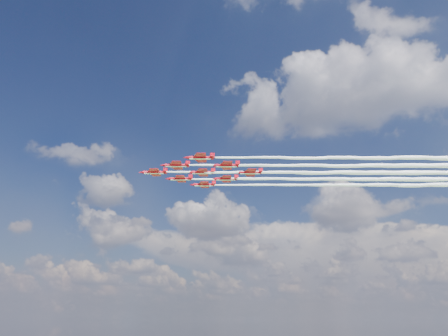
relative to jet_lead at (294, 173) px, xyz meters
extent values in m
cylinder|color=red|center=(-45.25, -24.86, 0.00)|extent=(7.33, 4.68, 1.07)
cone|color=red|center=(-49.51, -27.20, 0.00)|extent=(2.22, 1.87, 1.07)
cone|color=red|center=(-41.24, -22.66, 0.00)|extent=(1.75, 1.55, 0.97)
ellipsoid|color=black|center=(-46.95, -25.79, 0.44)|extent=(2.20, 1.75, 0.70)
cube|color=red|center=(-44.82, -24.62, -0.05)|extent=(7.03, 9.34, 0.14)
cube|color=red|center=(-41.84, -22.98, 0.00)|extent=(2.88, 3.72, 0.12)
cube|color=red|center=(-41.67, -22.89, 0.87)|extent=(1.43, 0.87, 1.75)
cube|color=white|center=(-45.25, -24.86, -0.49)|extent=(6.81, 4.28, 0.12)
cylinder|color=red|center=(-33.77, -27.39, 0.00)|extent=(7.33, 4.68, 1.07)
cone|color=red|center=(-38.03, -29.73, 0.00)|extent=(2.22, 1.87, 1.07)
cone|color=red|center=(-29.76, -25.19, 0.00)|extent=(1.75, 1.55, 0.97)
ellipsoid|color=black|center=(-35.47, -28.33, 0.44)|extent=(2.20, 1.75, 0.70)
cube|color=red|center=(-33.34, -27.16, -0.05)|extent=(7.03, 9.34, 0.14)
cube|color=red|center=(-30.36, -25.52, 0.00)|extent=(2.88, 3.72, 0.12)
cube|color=red|center=(-30.19, -25.43, 0.87)|extent=(1.43, 0.87, 1.75)
cube|color=white|center=(-33.77, -27.39, -0.49)|extent=(6.81, 4.28, 0.12)
cylinder|color=red|center=(-41.23, -13.81, 0.00)|extent=(7.33, 4.68, 1.07)
cone|color=red|center=(-45.49, -16.15, 0.00)|extent=(2.22, 1.87, 1.07)
cone|color=red|center=(-37.22, -11.61, 0.00)|extent=(1.75, 1.55, 0.97)
ellipsoid|color=black|center=(-42.93, -14.74, 0.44)|extent=(2.20, 1.75, 0.70)
cube|color=red|center=(-40.80, -13.57, -0.05)|extent=(7.03, 9.34, 0.14)
cube|color=red|center=(-37.82, -11.94, 0.00)|extent=(2.88, 3.72, 0.12)
cube|color=red|center=(-37.65, -11.84, 0.87)|extent=(1.43, 0.87, 1.75)
cube|color=white|center=(-41.23, -13.81, -0.49)|extent=(6.81, 4.28, 0.12)
cylinder|color=red|center=(-22.29, -29.93, 0.00)|extent=(7.33, 4.68, 1.07)
cone|color=red|center=(-26.55, -32.27, 0.00)|extent=(2.22, 1.87, 1.07)
cone|color=red|center=(-18.28, -27.73, 0.00)|extent=(1.75, 1.55, 0.97)
ellipsoid|color=black|center=(-23.99, -30.86, 0.44)|extent=(2.20, 1.75, 0.70)
cube|color=red|center=(-21.86, -29.69, -0.05)|extent=(7.03, 9.34, 0.14)
cube|color=red|center=(-18.88, -28.05, 0.00)|extent=(2.88, 3.72, 0.12)
cube|color=red|center=(-18.71, -27.96, 0.87)|extent=(1.43, 0.87, 1.75)
cube|color=white|center=(-22.29, -29.93, -0.49)|extent=(6.81, 4.28, 0.12)
cylinder|color=red|center=(-29.75, -16.34, 0.00)|extent=(7.33, 4.68, 1.07)
cone|color=red|center=(-34.01, -18.68, 0.00)|extent=(2.22, 1.87, 1.07)
cone|color=red|center=(-25.74, -14.14, 0.00)|extent=(1.75, 1.55, 0.97)
ellipsoid|color=black|center=(-31.45, -17.28, 0.44)|extent=(2.20, 1.75, 0.70)
cube|color=red|center=(-29.32, -16.11, -0.05)|extent=(7.03, 9.34, 0.14)
cube|color=red|center=(-26.34, -14.47, 0.00)|extent=(2.88, 3.72, 0.12)
cube|color=red|center=(-26.17, -14.38, 0.87)|extent=(1.43, 0.87, 1.75)
cube|color=white|center=(-29.75, -16.34, -0.49)|extent=(6.81, 4.28, 0.12)
cylinder|color=red|center=(-37.21, -2.76, 0.00)|extent=(7.33, 4.68, 1.07)
cone|color=red|center=(-41.47, -5.10, 0.00)|extent=(2.22, 1.87, 1.07)
cone|color=red|center=(-33.21, -0.56, 0.00)|extent=(1.75, 1.55, 0.97)
ellipsoid|color=black|center=(-38.92, -3.69, 0.44)|extent=(2.20, 1.75, 0.70)
cube|color=red|center=(-36.79, -2.52, -0.05)|extent=(7.03, 9.34, 0.14)
cube|color=red|center=(-33.80, -0.89, 0.00)|extent=(2.88, 3.72, 0.12)
cube|color=red|center=(-33.63, -0.79, 0.87)|extent=(1.43, 0.87, 1.75)
cube|color=white|center=(-37.21, -2.76, -0.49)|extent=(6.81, 4.28, 0.12)
cylinder|color=red|center=(-18.27, -18.88, 0.00)|extent=(7.33, 4.68, 1.07)
cone|color=red|center=(-22.53, -21.22, 0.00)|extent=(2.22, 1.87, 1.07)
cone|color=red|center=(-14.26, -16.68, 0.00)|extent=(1.75, 1.55, 0.97)
ellipsoid|color=black|center=(-19.97, -19.81, 0.44)|extent=(2.20, 1.75, 0.70)
cube|color=red|center=(-17.84, -18.64, -0.05)|extent=(7.03, 9.34, 0.14)
cube|color=red|center=(-14.86, -17.00, 0.00)|extent=(2.88, 3.72, 0.12)
cube|color=red|center=(-14.69, -16.91, 0.87)|extent=(1.43, 0.87, 1.75)
cube|color=white|center=(-18.27, -18.88, -0.49)|extent=(6.81, 4.28, 0.12)
cylinder|color=red|center=(-25.73, -5.29, 0.00)|extent=(7.33, 4.68, 1.07)
cone|color=red|center=(-29.99, -7.63, 0.00)|extent=(2.22, 1.87, 1.07)
cone|color=red|center=(-21.73, -3.09, 0.00)|extent=(1.75, 1.55, 0.97)
ellipsoid|color=black|center=(-27.43, -6.23, 0.44)|extent=(2.20, 1.75, 0.70)
cube|color=red|center=(-25.30, -5.06, -0.05)|extent=(7.03, 9.34, 0.14)
cube|color=red|center=(-22.32, -3.42, 0.00)|extent=(2.88, 3.72, 0.12)
cube|color=red|center=(-22.15, -3.33, 0.87)|extent=(1.43, 0.87, 1.75)
cube|color=white|center=(-25.73, -5.29, -0.49)|extent=(6.81, 4.28, 0.12)
cylinder|color=red|center=(-14.25, -7.83, 0.00)|extent=(7.33, 4.68, 1.07)
cone|color=red|center=(-18.51, -10.17, 0.00)|extent=(2.22, 1.87, 1.07)
cone|color=red|center=(-10.24, -5.63, 0.00)|extent=(1.75, 1.55, 0.97)
ellipsoid|color=black|center=(-15.95, -8.76, 0.44)|extent=(2.20, 1.75, 0.70)
cube|color=red|center=(-13.82, -7.59, -0.05)|extent=(7.03, 9.34, 0.14)
cube|color=red|center=(-10.84, -5.96, 0.00)|extent=(2.88, 3.72, 0.12)
cube|color=red|center=(-10.67, -5.86, 0.87)|extent=(1.43, 0.87, 1.75)
cube|color=white|center=(-14.25, -7.83, -0.49)|extent=(6.81, 4.28, 0.12)
camera|label=1|loc=(50.01, -146.51, -51.49)|focal=35.00mm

